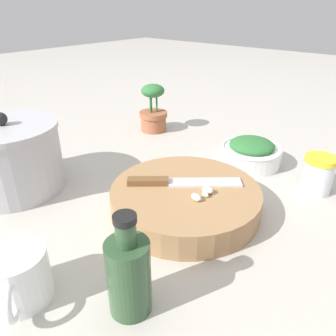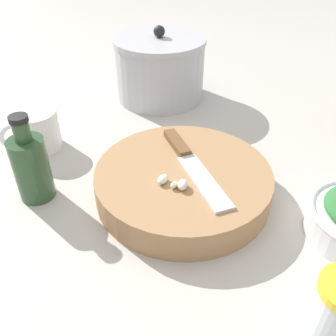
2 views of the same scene
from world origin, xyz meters
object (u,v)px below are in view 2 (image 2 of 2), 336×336
(coffee_mug, at_px, (36,130))
(stock_pot, at_px, (160,68))
(cutting_board, at_px, (182,183))
(chef_knife, at_px, (190,161))
(garlic_cloves, at_px, (174,183))
(oil_bottle, at_px, (31,166))

(coffee_mug, bearing_deg, stock_pot, 64.24)
(cutting_board, relative_size, chef_knife, 1.57)
(stock_pot, bearing_deg, coffee_mug, -115.76)
(garlic_cloves, bearing_deg, chef_knife, 85.50)
(chef_knife, xyz_separation_m, coffee_mug, (-0.34, 0.02, -0.02))
(chef_knife, relative_size, stock_pot, 0.85)
(cutting_board, relative_size, oil_bottle, 1.92)
(oil_bottle, relative_size, stock_pot, 0.70)
(cutting_board, height_order, coffee_mug, coffee_mug)
(cutting_board, xyz_separation_m, coffee_mug, (-0.34, 0.04, 0.01))
(oil_bottle, bearing_deg, chef_knife, 25.02)
(cutting_board, height_order, chef_knife, chef_knife)
(coffee_mug, distance_m, oil_bottle, 0.17)
(cutting_board, bearing_deg, stock_pot, 116.80)
(cutting_board, distance_m, chef_knife, 0.04)
(stock_pot, bearing_deg, cutting_board, -63.20)
(chef_knife, bearing_deg, cutting_board, 36.22)
(coffee_mug, bearing_deg, garlic_cloves, -14.68)
(oil_bottle, xyz_separation_m, stock_pot, (0.06, 0.45, 0.01))
(oil_bottle, bearing_deg, cutting_board, 20.54)
(garlic_cloves, distance_m, oil_bottle, 0.25)
(chef_knife, bearing_deg, stock_pot, -101.97)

